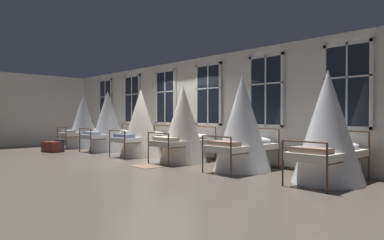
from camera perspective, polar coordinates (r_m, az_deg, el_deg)
The scene contains 13 objects.
ground at distance 10.46m, azimuth -6.48°, elevation -6.49°, with size 27.88×27.88×0.00m, color brown.
back_wall_with_windows at distance 11.28m, azimuth -0.70°, elevation 1.99°, with size 14.94×0.10×3.12m, color silver.
end_wall_left at distance 16.41m, azimuth -27.42°, elevation 1.51°, with size 0.10×7.22×3.12m, color silver.
window_bank at distance 11.20m, azimuth -1.15°, elevation -0.44°, with size 11.46×0.10×2.83m.
cot_first at distance 14.95m, azimuth -17.57°, elevation -0.32°, with size 1.38×1.85×2.17m.
cot_second at distance 13.16m, azimuth -13.80°, elevation -0.30°, with size 1.38×1.83×2.24m.
cot_third at distance 11.33m, azimuth -8.47°, elevation -0.58°, with size 1.38×1.84×2.18m.
cot_fourth at distance 9.72m, azimuth -1.49°, elevation -0.81°, with size 1.38×1.84×2.17m.
cot_fifth at distance 8.29m, azimuth 8.32°, elevation -0.73°, with size 1.38×1.84×2.28m.
cot_sixth at distance 7.20m, azimuth 21.58°, elevation -1.26°, with size 1.38×1.84×2.21m.
rug_fourth at distance 9.04m, azimuth -7.64°, elevation -7.60°, with size 0.80×0.56×0.01m, color brown.
suitcase_dark at distance 13.63m, azimuth -21.05°, elevation -3.91°, with size 0.58×0.29×0.47m.
travel_trunk at distance 13.41m, azimuth -22.25°, elevation -4.14°, with size 0.64×0.40×0.38m, color #5B231E.
Camera 1 is at (8.32, -6.20, 1.31)m, focal length 32.19 mm.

